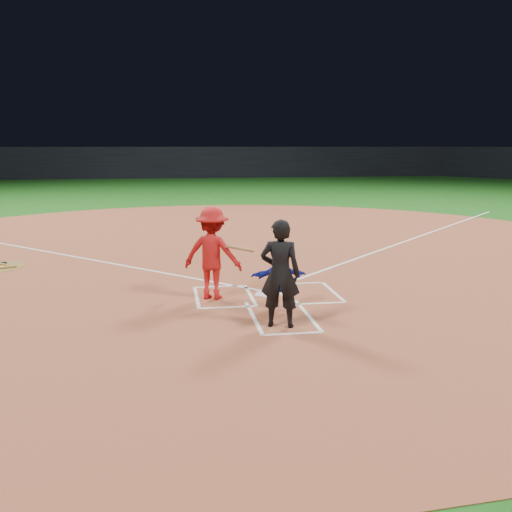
{
  "coord_description": "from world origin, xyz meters",
  "views": [
    {
      "loc": [
        -2.19,
        -12.47,
        3.38
      ],
      "look_at": [
        -0.3,
        -0.4,
        1.0
      ],
      "focal_mm": 40.0,
      "sensor_mm": 36.0,
      "label": 1
    }
  ],
  "objects": [
    {
      "name": "on_deck_bat_a",
      "position": [
        -6.94,
        4.37,
        0.05
      ],
      "size": [
        0.64,
        0.64,
        0.06
      ],
      "primitive_type": "cylinder",
      "rotation": [
        1.57,
        0.0,
        0.79
      ],
      "color": "olive",
      "rests_on": "on_deck_circle"
    },
    {
      "name": "chalk_markings",
      "position": [
        0.0,
        5.29,
        0.01
      ],
      "size": [
        28.35,
        17.32,
        0.01
      ],
      "color": "white",
      "rests_on": "home_plate_dirt"
    },
    {
      "name": "on_deck_bat_c",
      "position": [
        -6.79,
        3.82,
        0.05
      ],
      "size": [
        0.8,
        0.38,
        0.06
      ],
      "primitive_type": "cylinder",
      "rotation": [
        1.57,
        0.0,
        1.97
      ],
      "color": "olive",
      "rests_on": "on_deck_circle"
    },
    {
      "name": "home_plate",
      "position": [
        0.0,
        0.0,
        0.02
      ],
      "size": [
        0.6,
        0.6,
        0.02
      ],
      "primitive_type": "cylinder",
      "rotation": [
        0.0,
        0.0,
        3.14
      ],
      "color": "silver",
      "rests_on": "home_plate_dirt"
    },
    {
      "name": "bat_weight_donut",
      "position": [
        -6.89,
        4.52,
        0.05
      ],
      "size": [
        0.19,
        0.19,
        0.05
      ],
      "primitive_type": "torus",
      "color": "black",
      "rests_on": "on_deck_circle"
    },
    {
      "name": "ground",
      "position": [
        0.0,
        0.0,
        0.0
      ],
      "size": [
        120.0,
        120.0,
        0.0
      ],
      "primitive_type": "plane",
      "color": "#134C13",
      "rests_on": "ground"
    },
    {
      "name": "batter_at_plate",
      "position": [
        -1.23,
        -0.12,
        1.03
      ],
      "size": [
        1.71,
        1.21,
        2.04
      ],
      "color": "#B01314",
      "rests_on": "home_plate_dirt"
    },
    {
      "name": "catcher",
      "position": [
        0.09,
        -1.08,
        0.65
      ],
      "size": [
        1.19,
        0.4,
        1.27
      ],
      "primitive_type": "imported",
      "rotation": [
        0.0,
        0.0,
        3.16
      ],
      "color": "#1522AA",
      "rests_on": "home_plate_dirt"
    },
    {
      "name": "home_plate_dirt",
      "position": [
        0.0,
        6.0,
        0.01
      ],
      "size": [
        28.0,
        28.0,
        0.01
      ],
      "primitive_type": "cylinder",
      "color": "brown",
      "rests_on": "ground"
    },
    {
      "name": "umpire",
      "position": [
        -0.15,
        -2.32,
        1.03
      ],
      "size": [
        0.86,
        0.69,
        2.05
      ],
      "primitive_type": "imported",
      "rotation": [
        0.0,
        0.0,
        2.85
      ],
      "color": "black",
      "rests_on": "home_plate_dirt"
    },
    {
      "name": "stadium_wall_far",
      "position": [
        0.0,
        48.0,
        1.6
      ],
      "size": [
        80.0,
        1.2,
        3.2
      ],
      "primitive_type": "cube",
      "color": "black",
      "rests_on": "ground"
    }
  ]
}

